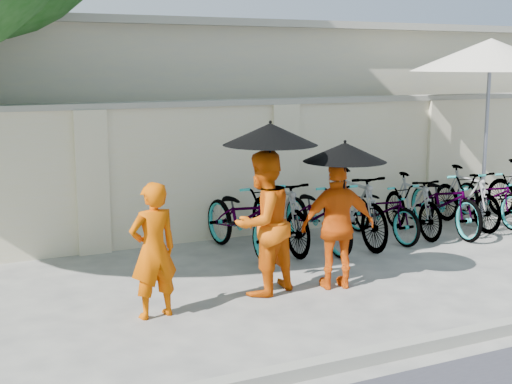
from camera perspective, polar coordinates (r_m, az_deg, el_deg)
name	(u,v)px	position (r m, az deg, el deg)	size (l,w,h in m)	color
ground	(254,309)	(7.78, -0.18, -9.36)	(80.00, 80.00, 0.00)	#A7A396
kerb	(339,363)	(6.38, 6.63, -13.40)	(40.00, 0.16, 0.12)	gray
compound_wall	(222,172)	(10.78, -2.77, 1.62)	(20.00, 0.30, 2.00)	beige
building_behind	(193,114)	(14.60, -5.05, 6.21)	(14.00, 6.00, 3.20)	#B7AF8B
monk_left	(153,250)	(7.43, -8.22, -4.65)	(0.52, 0.34, 1.43)	#C64C00
monk_center	(263,223)	(8.09, 0.55, -2.49)	(0.81, 0.63, 1.66)	#D05108
parasol_center	(270,134)	(7.88, 1.15, 4.65)	(1.06, 1.06, 1.03)	black
monk_right	(338,226)	(8.36, 6.57, -2.71)	(0.88, 0.36, 1.49)	#D94F0A
parasol_right	(345,152)	(8.16, 7.12, 3.19)	(0.96, 0.96, 0.88)	black
patio_umbrella	(490,57)	(12.07, 18.24, 10.22)	(2.91, 2.91, 3.01)	gray
bike_0	(243,218)	(9.81, -1.07, -2.08)	(0.69, 1.98, 1.04)	gray
bike_1	(279,214)	(10.05, 1.88, -1.73)	(0.50, 1.76, 1.06)	gray
bike_2	(318,214)	(10.23, 5.00, -1.79)	(0.65, 1.86, 0.98)	gray
bike_3	(354,207)	(10.46, 7.83, -1.22)	(0.52, 1.84, 1.11)	gray
bike_4	(382,210)	(10.87, 10.04, -1.45)	(0.58, 1.68, 0.88)	gray
bike_5	(412,205)	(11.20, 12.39, -1.01)	(0.45, 1.58, 0.95)	gray
bike_6	(446,201)	(11.47, 14.93, -0.74)	(0.66, 1.89, 0.99)	gray
bike_7	(466,197)	(11.97, 16.48, -0.39)	(0.46, 1.64, 0.99)	gray
bike_8	(490,196)	(12.39, 18.25, -0.29)	(0.61, 1.75, 0.92)	gray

